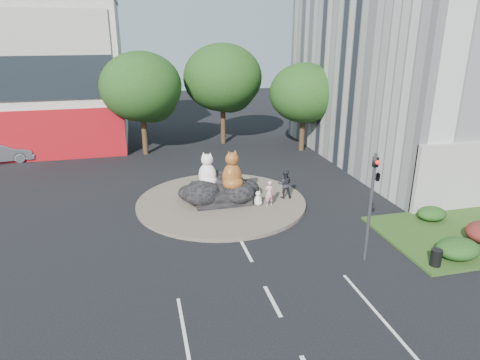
{
  "coord_description": "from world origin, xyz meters",
  "views": [
    {
      "loc": [
        -4.49,
        -13.18,
        9.85
      ],
      "look_at": [
        0.74,
        8.32,
        2.0
      ],
      "focal_mm": 32.0,
      "sensor_mm": 36.0,
      "label": 1
    }
  ],
  "objects_px": {
    "cat_white": "(207,169)",
    "pedestrian_pink": "(269,193)",
    "parked_car": "(0,152)",
    "litter_bin": "(436,258)",
    "kitten_calico": "(200,201)",
    "cat_tabby": "(232,170)",
    "pedestrian_dark": "(285,184)",
    "kitten_white": "(258,198)"
  },
  "relations": [
    {
      "from": "cat_white",
      "to": "kitten_white",
      "type": "relative_size",
      "value": 2.31
    },
    {
      "from": "kitten_calico",
      "to": "pedestrian_dark",
      "type": "distance_m",
      "value": 5.25
    },
    {
      "from": "cat_white",
      "to": "kitten_white",
      "type": "bearing_deg",
      "value": 0.77
    },
    {
      "from": "pedestrian_pink",
      "to": "cat_white",
      "type": "bearing_deg",
      "value": -34.11
    },
    {
      "from": "cat_tabby",
      "to": "pedestrian_dark",
      "type": "height_order",
      "value": "cat_tabby"
    },
    {
      "from": "kitten_white",
      "to": "pedestrian_pink",
      "type": "xyz_separation_m",
      "value": [
        0.59,
        -0.25,
        0.32
      ]
    },
    {
      "from": "cat_white",
      "to": "pedestrian_dark",
      "type": "xyz_separation_m",
      "value": [
        4.55,
        -0.73,
        -1.05
      ]
    },
    {
      "from": "pedestrian_pink",
      "to": "pedestrian_dark",
      "type": "relative_size",
      "value": 0.88
    },
    {
      "from": "cat_white",
      "to": "cat_tabby",
      "type": "distance_m",
      "value": 1.53
    },
    {
      "from": "kitten_white",
      "to": "pedestrian_pink",
      "type": "bearing_deg",
      "value": -38.66
    },
    {
      "from": "pedestrian_dark",
      "to": "cat_tabby",
      "type": "bearing_deg",
      "value": 15.39
    },
    {
      "from": "pedestrian_pink",
      "to": "kitten_calico",
      "type": "bearing_deg",
      "value": -15.5
    },
    {
      "from": "pedestrian_pink",
      "to": "pedestrian_dark",
      "type": "bearing_deg",
      "value": -149.53
    },
    {
      "from": "kitten_calico",
      "to": "parked_car",
      "type": "xyz_separation_m",
      "value": [
        -13.62,
        13.15,
        0.22
      ]
    },
    {
      "from": "cat_tabby",
      "to": "kitten_calico",
      "type": "distance_m",
      "value": 2.58
    },
    {
      "from": "kitten_calico",
      "to": "pedestrian_dark",
      "type": "relative_size",
      "value": 0.46
    },
    {
      "from": "cat_white",
      "to": "pedestrian_dark",
      "type": "relative_size",
      "value": 1.17
    },
    {
      "from": "cat_tabby",
      "to": "kitten_white",
      "type": "xyz_separation_m",
      "value": [
        1.38,
        -0.67,
        -1.6
      ]
    },
    {
      "from": "cat_white",
      "to": "parked_car",
      "type": "xyz_separation_m",
      "value": [
        -14.29,
        12.06,
        -1.3
      ]
    },
    {
      "from": "cat_white",
      "to": "pedestrian_dark",
      "type": "distance_m",
      "value": 4.73
    },
    {
      "from": "pedestrian_pink",
      "to": "pedestrian_dark",
      "type": "distance_m",
      "value": 1.61
    },
    {
      "from": "cat_tabby",
      "to": "parked_car",
      "type": "xyz_separation_m",
      "value": [
        -15.59,
        12.85,
        -1.42
      ]
    },
    {
      "from": "kitten_white",
      "to": "litter_bin",
      "type": "bearing_deg",
      "value": -70.87
    },
    {
      "from": "kitten_calico",
      "to": "parked_car",
      "type": "relative_size",
      "value": 0.16
    },
    {
      "from": "litter_bin",
      "to": "cat_white",
      "type": "bearing_deg",
      "value": 131.04
    },
    {
      "from": "kitten_white",
      "to": "pedestrian_dark",
      "type": "distance_m",
      "value": 2.05
    },
    {
      "from": "cat_white",
      "to": "litter_bin",
      "type": "xyz_separation_m",
      "value": [
        8.37,
        -9.61,
        -1.62
      ]
    },
    {
      "from": "pedestrian_pink",
      "to": "pedestrian_dark",
      "type": "height_order",
      "value": "pedestrian_dark"
    },
    {
      "from": "cat_tabby",
      "to": "pedestrian_dark",
      "type": "distance_m",
      "value": 3.45
    },
    {
      "from": "litter_bin",
      "to": "pedestrian_pink",
      "type": "bearing_deg",
      "value": 122.79
    },
    {
      "from": "pedestrian_pink",
      "to": "litter_bin",
      "type": "xyz_separation_m",
      "value": [
        5.1,
        -7.91,
        -0.47
      ]
    },
    {
      "from": "cat_white",
      "to": "litter_bin",
      "type": "distance_m",
      "value": 12.85
    },
    {
      "from": "kitten_calico",
      "to": "cat_tabby",
      "type": "bearing_deg",
      "value": 10.29
    },
    {
      "from": "parked_car",
      "to": "litter_bin",
      "type": "xyz_separation_m",
      "value": [
        22.66,
        -21.68,
        -0.32
      ]
    },
    {
      "from": "kitten_calico",
      "to": "litter_bin",
      "type": "height_order",
      "value": "kitten_calico"
    },
    {
      "from": "kitten_white",
      "to": "parked_car",
      "type": "xyz_separation_m",
      "value": [
        -16.97,
        13.52,
        0.18
      ]
    },
    {
      "from": "cat_tabby",
      "to": "pedestrian_pink",
      "type": "height_order",
      "value": "cat_tabby"
    },
    {
      "from": "litter_bin",
      "to": "kitten_white",
      "type": "bearing_deg",
      "value": 124.86
    },
    {
      "from": "kitten_calico",
      "to": "cat_white",
      "type": "bearing_deg",
      "value": 60.04
    },
    {
      "from": "cat_tabby",
      "to": "litter_bin",
      "type": "height_order",
      "value": "cat_tabby"
    },
    {
      "from": "cat_white",
      "to": "pedestrian_pink",
      "type": "bearing_deg",
      "value": 1.73
    },
    {
      "from": "pedestrian_pink",
      "to": "parked_car",
      "type": "xyz_separation_m",
      "value": [
        -17.56,
        13.77,
        -0.14
      ]
    }
  ]
}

